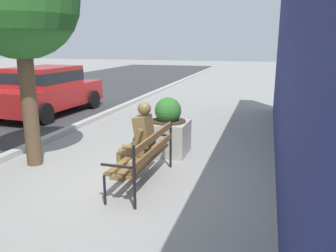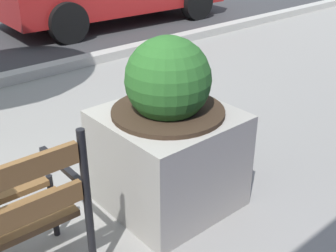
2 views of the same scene
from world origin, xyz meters
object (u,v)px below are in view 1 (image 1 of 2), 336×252
object	(u,v)px
concrete_planter	(168,130)
parked_car_red	(47,89)
park_bench	(146,153)
bronze_statue_seated	(137,142)
street_tree_down_street	(19,1)

from	to	relation	value
concrete_planter	parked_car_red	bearing A→B (deg)	60.23
park_bench	concrete_planter	distance (m)	1.68
bronze_statue_seated	parked_car_red	world-z (taller)	parked_car_red
bronze_statue_seated	parked_car_red	xyz separation A→B (m)	(4.35, 4.83, 0.17)
park_bench	parked_car_red	distance (m)	6.76
park_bench	parked_car_red	size ratio (longest dim) A/B	0.43
bronze_statue_seated	street_tree_down_street	world-z (taller)	street_tree_down_street
concrete_planter	street_tree_down_street	bearing A→B (deg)	120.72
bronze_statue_seated	parked_car_red	distance (m)	6.50
parked_car_red	park_bench	bearing A→B (deg)	-131.72
park_bench	street_tree_down_street	size ratio (longest dim) A/B	0.44
park_bench	bronze_statue_seated	distance (m)	0.28
park_bench	street_tree_down_street	world-z (taller)	street_tree_down_street
street_tree_down_street	parked_car_red	distance (m)	5.40
park_bench	parked_car_red	xyz separation A→B (m)	(4.49, 5.04, 0.30)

